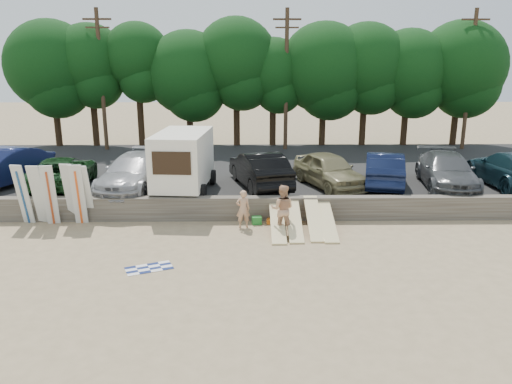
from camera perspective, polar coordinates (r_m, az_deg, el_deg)
ground at (r=18.49m, az=0.53°, el=-6.08°), size 120.00×120.00×0.00m
seawall at (r=21.16m, az=0.36°, el=-1.86°), size 44.00×0.50×1.00m
parking_lot at (r=28.45m, az=0.08°, el=2.28°), size 44.00×14.50×0.70m
treeline at (r=34.84m, az=1.16°, el=14.20°), size 33.78×6.18×8.66m
utility_poles at (r=33.33m, az=3.48°, el=12.97°), size 25.80×0.26×9.00m
box_trailer at (r=22.94m, az=-8.36°, el=3.80°), size 2.76×4.49×2.74m
car_0 at (r=26.74m, az=-27.08°, el=2.47°), size 3.63×5.68×1.77m
car_1 at (r=25.27m, az=-21.30°, el=2.11°), size 2.86×5.49×1.48m
car_2 at (r=23.92m, az=-13.75°, el=2.22°), size 3.02×5.86×1.63m
car_3 at (r=23.64m, az=0.42°, el=2.59°), size 3.13×5.44×1.69m
car_4 at (r=23.95m, az=8.34°, el=2.50°), size 3.44×5.11×1.62m
car_5 at (r=24.70m, az=14.43°, el=2.57°), size 2.79×5.18×1.62m
car_6 at (r=25.27m, az=20.96°, el=2.27°), size 2.98×5.73×1.59m
car_7 at (r=26.65m, az=27.09°, el=2.33°), size 2.50×5.85×1.68m
surfboard_upright_0 at (r=22.45m, az=-25.10°, el=-0.25°), size 0.58×0.63×2.56m
surfboard_upright_1 at (r=22.19m, az=-23.61°, el=-0.28°), size 0.53×0.69×2.54m
surfboard_upright_2 at (r=21.88m, az=-22.49°, el=-0.34°), size 0.59×0.63×2.56m
surfboard_upright_3 at (r=21.85m, az=-20.42°, el=-0.15°), size 0.56×0.58×2.57m
surfboard_upright_4 at (r=21.55m, az=-19.64°, el=-0.28°), size 0.55×0.57×2.57m
surfboard_upright_5 at (r=21.65m, az=-18.93°, el=-0.22°), size 0.51×0.77×2.52m
surfboard_low_0 at (r=19.70m, az=2.48°, el=-3.48°), size 0.56×2.92×0.81m
surfboard_low_1 at (r=19.80m, az=4.37°, el=-3.18°), size 0.56×2.88×0.96m
surfboard_low_2 at (r=19.96m, az=6.62°, el=-2.95°), size 0.56×2.86×1.05m
surfboard_low_3 at (r=19.98m, az=8.11°, el=-3.21°), size 0.56×2.90×0.90m
beachgoer_a at (r=20.09m, az=-1.49°, el=-1.95°), size 0.62×0.45×1.57m
beachgoer_b at (r=19.49m, az=3.03°, el=-1.96°), size 1.05×0.88×1.93m
cooler at (r=20.69m, az=0.08°, el=-3.25°), size 0.42×0.35×0.32m
gear_bag at (r=20.72m, az=1.69°, el=-3.38°), size 0.35×0.31×0.22m
beach_towel at (r=16.92m, az=-12.12°, el=-8.50°), size 1.97×1.97×0.00m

